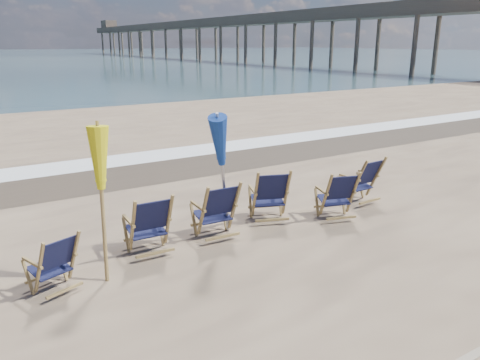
{
  "coord_description": "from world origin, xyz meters",
  "views": [
    {
      "loc": [
        -4.12,
        -4.55,
        3.23
      ],
      "look_at": [
        0.0,
        2.2,
        0.9
      ],
      "focal_mm": 35.0,
      "sensor_mm": 36.0,
      "label": 1
    }
  ],
  "objects_px": {
    "fishing_pier": "(213,34)",
    "beach_chair_0": "(74,257)",
    "beach_chair_5": "(376,178)",
    "umbrella_blue": "(223,138)",
    "beach_chair_3": "(287,195)",
    "umbrella_yellow": "(99,167)",
    "beach_chair_4": "(353,195)",
    "beach_chair_1": "(169,222)",
    "beach_chair_2": "(235,208)"
  },
  "relations": [
    {
      "from": "beach_chair_5",
      "to": "umbrella_blue",
      "type": "xyz_separation_m",
      "value": [
        -3.68,
        -0.07,
        1.25
      ]
    },
    {
      "from": "beach_chair_1",
      "to": "beach_chair_4",
      "type": "relative_size",
      "value": 1.05
    },
    {
      "from": "beach_chair_5",
      "to": "umbrella_blue",
      "type": "distance_m",
      "value": 3.88
    },
    {
      "from": "umbrella_blue",
      "to": "beach_chair_1",
      "type": "bearing_deg",
      "value": 179.57
    },
    {
      "from": "beach_chair_3",
      "to": "umbrella_yellow",
      "type": "height_order",
      "value": "umbrella_yellow"
    },
    {
      "from": "umbrella_yellow",
      "to": "fishing_pier",
      "type": "height_order",
      "value": "fishing_pier"
    },
    {
      "from": "beach_chair_3",
      "to": "fishing_pier",
      "type": "xyz_separation_m",
      "value": [
        37.12,
        72.0,
        4.12
      ]
    },
    {
      "from": "umbrella_yellow",
      "to": "beach_chair_1",
      "type": "bearing_deg",
      "value": 17.19
    },
    {
      "from": "beach_chair_0",
      "to": "umbrella_blue",
      "type": "xyz_separation_m",
      "value": [
        2.52,
        0.34,
        1.32
      ]
    },
    {
      "from": "umbrella_yellow",
      "to": "umbrella_blue",
      "type": "distance_m",
      "value": 2.11
    },
    {
      "from": "beach_chair_3",
      "to": "fishing_pier",
      "type": "bearing_deg",
      "value": -96.89
    },
    {
      "from": "beach_chair_1",
      "to": "beach_chair_2",
      "type": "bearing_deg",
      "value": -177.85
    },
    {
      "from": "umbrella_yellow",
      "to": "fishing_pier",
      "type": "relative_size",
      "value": 0.02
    },
    {
      "from": "beach_chair_0",
      "to": "beach_chair_4",
      "type": "distance_m",
      "value": 5.05
    },
    {
      "from": "beach_chair_0",
      "to": "beach_chair_2",
      "type": "distance_m",
      "value": 2.76
    },
    {
      "from": "beach_chair_4",
      "to": "umbrella_blue",
      "type": "xyz_separation_m",
      "value": [
        -2.53,
        0.44,
        1.26
      ]
    },
    {
      "from": "fishing_pier",
      "to": "beach_chair_0",
      "type": "bearing_deg",
      "value": -119.52
    },
    {
      "from": "beach_chair_0",
      "to": "fishing_pier",
      "type": "distance_m",
      "value": 83.38
    },
    {
      "from": "beach_chair_2",
      "to": "beach_chair_5",
      "type": "bearing_deg",
      "value": -176.23
    },
    {
      "from": "beach_chair_2",
      "to": "umbrella_yellow",
      "type": "xyz_separation_m",
      "value": [
        -2.3,
        -0.34,
        1.11
      ]
    },
    {
      "from": "beach_chair_5",
      "to": "umbrella_blue",
      "type": "relative_size",
      "value": 0.45
    },
    {
      "from": "umbrella_yellow",
      "to": "umbrella_blue",
      "type": "bearing_deg",
      "value": 9.02
    },
    {
      "from": "beach_chair_5",
      "to": "umbrella_blue",
      "type": "bearing_deg",
      "value": -1.86
    },
    {
      "from": "beach_chair_1",
      "to": "umbrella_blue",
      "type": "relative_size",
      "value": 0.45
    },
    {
      "from": "beach_chair_1",
      "to": "fishing_pier",
      "type": "xyz_separation_m",
      "value": [
        39.5,
        72.11,
        4.13
      ]
    },
    {
      "from": "beach_chair_1",
      "to": "beach_chair_5",
      "type": "height_order",
      "value": "beach_chair_1"
    },
    {
      "from": "beach_chair_5",
      "to": "fishing_pier",
      "type": "bearing_deg",
      "value": -118.76
    },
    {
      "from": "beach_chair_5",
      "to": "umbrella_blue",
      "type": "height_order",
      "value": "umbrella_blue"
    },
    {
      "from": "beach_chair_4",
      "to": "beach_chair_5",
      "type": "xyz_separation_m",
      "value": [
        1.15,
        0.51,
        0.02
      ]
    },
    {
      "from": "beach_chair_4",
      "to": "beach_chair_5",
      "type": "height_order",
      "value": "beach_chair_5"
    },
    {
      "from": "beach_chair_3",
      "to": "umbrella_yellow",
      "type": "relative_size",
      "value": 0.49
    },
    {
      "from": "beach_chair_0",
      "to": "beach_chair_1",
      "type": "relative_size",
      "value": 0.85
    },
    {
      "from": "fishing_pier",
      "to": "beach_chair_5",
      "type": "bearing_deg",
      "value": -115.8
    },
    {
      "from": "beach_chair_1",
      "to": "fishing_pier",
      "type": "relative_size",
      "value": 0.01
    },
    {
      "from": "beach_chair_3",
      "to": "beach_chair_2",
      "type": "bearing_deg",
      "value": 25.3
    },
    {
      "from": "beach_chair_2",
      "to": "umbrella_blue",
      "type": "bearing_deg",
      "value": 6.49
    },
    {
      "from": "beach_chair_2",
      "to": "beach_chair_5",
      "type": "distance_m",
      "value": 3.46
    },
    {
      "from": "beach_chair_1",
      "to": "fishing_pier",
      "type": "height_order",
      "value": "fishing_pier"
    },
    {
      "from": "beach_chair_2",
      "to": "beach_chair_4",
      "type": "relative_size",
      "value": 1.06
    },
    {
      "from": "beach_chair_3",
      "to": "umbrella_yellow",
      "type": "xyz_separation_m",
      "value": [
        -3.48,
        -0.45,
        1.11
      ]
    },
    {
      "from": "fishing_pier",
      "to": "umbrella_blue",
      "type": "bearing_deg",
      "value": -118.1
    },
    {
      "from": "beach_chair_0",
      "to": "beach_chair_1",
      "type": "height_order",
      "value": "beach_chair_1"
    },
    {
      "from": "beach_chair_1",
      "to": "umbrella_yellow",
      "type": "height_order",
      "value": "umbrella_yellow"
    },
    {
      "from": "beach_chair_1",
      "to": "beach_chair_3",
      "type": "xyz_separation_m",
      "value": [
        2.38,
        0.11,
        0.01
      ]
    },
    {
      "from": "beach_chair_0",
      "to": "fishing_pier",
      "type": "height_order",
      "value": "fishing_pier"
    },
    {
      "from": "beach_chair_4",
      "to": "fishing_pier",
      "type": "relative_size",
      "value": 0.01
    },
    {
      "from": "beach_chair_4",
      "to": "beach_chair_0",
      "type": "bearing_deg",
      "value": 16.08
    },
    {
      "from": "beach_chair_5",
      "to": "umbrella_yellow",
      "type": "height_order",
      "value": "umbrella_yellow"
    },
    {
      "from": "beach_chair_3",
      "to": "umbrella_blue",
      "type": "relative_size",
      "value": 0.46
    },
    {
      "from": "beach_chair_2",
      "to": "beach_chair_1",
      "type": "bearing_deg",
      "value": 3.13
    }
  ]
}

